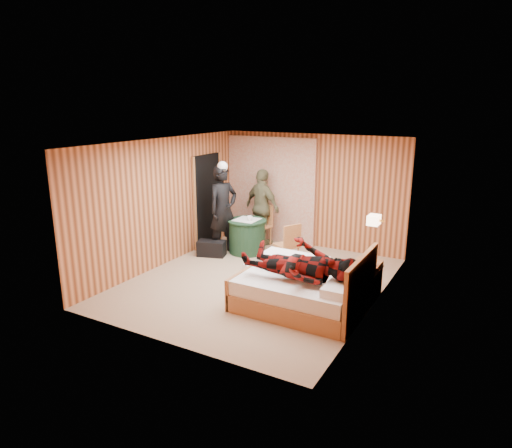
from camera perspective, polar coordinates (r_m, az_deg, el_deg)
The scene contains 23 objects.
floor at distance 8.35m, azimuth 0.18°, elevation -7.20°, with size 4.20×5.00×0.01m, color tan.
ceiling at distance 7.76m, azimuth 0.20°, elevation 10.15°, with size 4.20×5.00×0.01m, color white.
wall_back at distance 10.17m, azimuth 7.05°, elevation 4.10°, with size 4.20×0.02×2.50m, color #D88653.
wall_left at distance 9.14m, azimuth -11.42°, elevation 2.67°, with size 0.02×5.00×2.50m, color #D88653.
wall_right at distance 7.22m, azimuth 14.93°, elevation -0.85°, with size 0.02×5.00×2.50m, color #D88653.
curtain at distance 10.53m, azimuth 1.84°, elevation 4.31°, with size 2.20×0.08×2.40m, color beige.
doorway at distance 10.24m, azimuth -6.12°, elevation 2.92°, with size 0.06×0.90×2.05m, color black.
wall_lamp at distance 7.67m, azimuth 14.54°, elevation 0.50°, with size 0.26×0.24×0.16m.
bed at distance 7.32m, azimuth 5.88°, elevation -8.10°, with size 1.94×1.48×1.01m.
nightstand at distance 7.86m, azimuth 13.50°, elevation -6.73°, with size 0.45×0.61×0.59m.
round_table at distance 9.81m, azimuth -1.14°, elevation -1.49°, with size 0.83×0.83×0.74m.
chair_far at distance 10.30m, azimuth 0.81°, elevation 0.31°, with size 0.52×0.52×0.93m.
chair_near at distance 8.90m, azimuth 4.17°, elevation -2.28°, with size 0.55×0.55×0.89m.
duffel_bag at distance 9.69m, azimuth -5.58°, elevation -3.05°, with size 0.58×0.31×0.33m, color black.
sneaker_left at distance 9.34m, azimuth 2.33°, elevation -4.35°, with size 0.28×0.11×0.12m, color white.
sneaker_right at distance 8.79m, azimuth -0.83°, elevation -5.59°, with size 0.29×0.12×0.13m, color white.
woman_standing at distance 9.67m, azimuth -4.12°, elevation 1.78°, with size 0.69×0.45×1.89m, color black.
man_at_table at distance 10.27m, azimuth 0.80°, elevation 2.11°, with size 1.01×0.42×1.72m, color #6B6A47.
man_on_bed at distance 6.89m, azimuth 5.43°, elevation -3.87°, with size 1.77×0.67×0.86m, color maroon.
book_lower at distance 7.71m, azimuth 13.53°, elevation -4.83°, with size 0.17×0.22×0.02m, color white.
book_upper at distance 7.70m, azimuth 13.53°, elevation -4.69°, with size 0.16×0.22×0.02m, color white.
cup_nightstand at distance 7.86m, azimuth 13.91°, elevation -4.19°, with size 0.10×0.10×0.09m, color white.
cup_table at distance 9.61m, azimuth -0.79°, elevation 0.73°, with size 0.12×0.12×0.10m, color white.
Camera 1 is at (3.74, -6.76, 3.17)m, focal length 32.00 mm.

